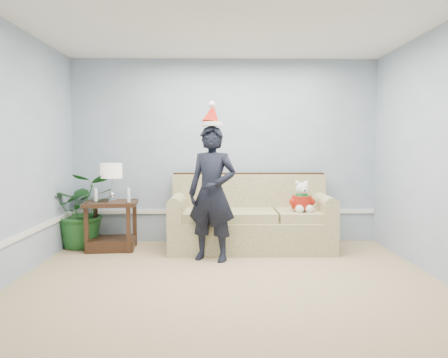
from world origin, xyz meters
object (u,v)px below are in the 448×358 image
object	(u,v)px
side_table	(112,231)
table_lamp	(111,172)
teddy_bear	(302,200)
sofa	(250,222)
man	(212,193)
houseplant	(83,210)

from	to	relation	value
side_table	table_lamp	distance (m)	0.81
side_table	teddy_bear	bearing A→B (deg)	-3.78
sofa	table_lamp	distance (m)	2.03
man	side_table	bearing A→B (deg)	176.52
side_table	teddy_bear	distance (m)	2.64
man	teddy_bear	bearing A→B (deg)	39.10
side_table	teddy_bear	world-z (taller)	teddy_bear
sofa	teddy_bear	distance (m)	0.78
houseplant	table_lamp	bearing A→B (deg)	-19.76
sofa	side_table	size ratio (longest dim) A/B	2.97
sofa	table_lamp	xyz separation A→B (m)	(-1.91, -0.06, 0.70)
sofa	houseplant	xyz separation A→B (m)	(-2.35, 0.10, 0.16)
sofa	man	distance (m)	0.96
sofa	man	bearing A→B (deg)	-128.87
sofa	houseplant	distance (m)	2.36
table_lamp	man	size ratio (longest dim) A/B	0.31
sofa	man	world-z (taller)	man
sofa	teddy_bear	xyz separation A→B (m)	(0.67, -0.22, 0.33)
teddy_bear	houseplant	bearing A→B (deg)	165.79
table_lamp	sofa	bearing A→B (deg)	1.66
table_lamp	houseplant	xyz separation A→B (m)	(-0.44, 0.16, -0.54)
sofa	table_lamp	size ratio (longest dim) A/B	4.24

